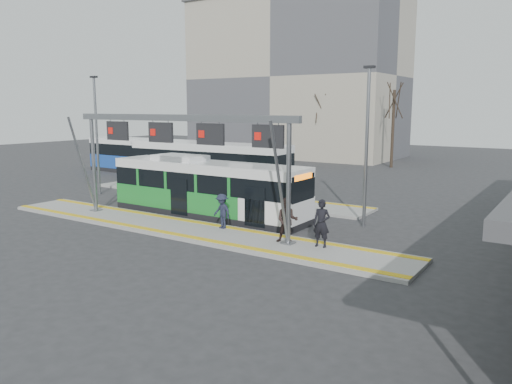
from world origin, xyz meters
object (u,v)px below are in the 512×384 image
Objects in this scene: passenger_c at (222,211)px; hero_bus at (207,189)px; gantry at (178,138)px; passenger_a at (322,223)px; passenger_b at (287,220)px.

hero_bus is at bearing 152.66° from passenger_c.
gantry is 6.76× the size of passenger_a.
hero_bus is 7.06m from passenger_b.
gantry is 3.95m from passenger_c.
passenger_a is at bearing -17.94° from hero_bus.
passenger_a is 1.48m from passenger_b.
passenger_b is at bearing -23.09° from hero_bus.
hero_bus is (-0.74, 2.94, -2.87)m from gantry.
passenger_a is at bearing 9.80° from passenger_c.
gantry is at bearing -150.12° from passenger_c.
gantry reaches higher than hero_bus.
passenger_c is (2.01, 0.62, -3.35)m from gantry.
passenger_a is at bearing -17.96° from passenger_b.
hero_bus is 5.92× the size of passenger_a.
hero_bus is 7.08× the size of passenger_c.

